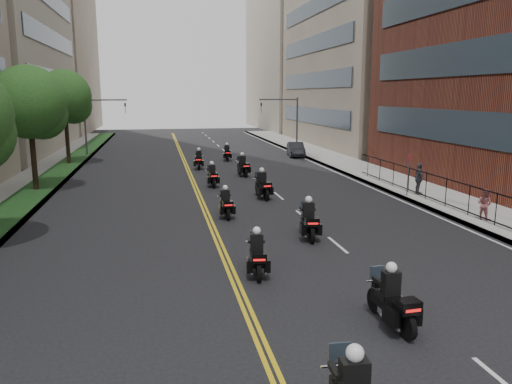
% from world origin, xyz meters
% --- Properties ---
extents(sidewalk_right, '(4.00, 90.00, 0.15)m').
position_xyz_m(sidewalk_right, '(12.00, 25.00, 0.07)').
color(sidewalk_right, gray).
rests_on(sidewalk_right, ground).
extents(sidewalk_left, '(4.00, 90.00, 0.15)m').
position_xyz_m(sidewalk_left, '(-12.00, 25.00, 0.07)').
color(sidewalk_left, gray).
rests_on(sidewalk_left, ground).
extents(grass_strip, '(2.00, 90.00, 0.04)m').
position_xyz_m(grass_strip, '(-11.20, 25.00, 0.17)').
color(grass_strip, black).
rests_on(grass_strip, sidewalk_left).
extents(building_right_tan, '(15.11, 28.00, 30.00)m').
position_xyz_m(building_right_tan, '(21.48, 48.00, 15.00)').
color(building_right_tan, gray).
rests_on(building_right_tan, ground).
extents(building_right_far, '(15.00, 28.00, 26.00)m').
position_xyz_m(building_right_far, '(21.50, 78.00, 13.00)').
color(building_right_far, '#A09681').
rests_on(building_right_far, ground).
extents(building_left_far, '(16.00, 28.00, 26.00)m').
position_xyz_m(building_left_far, '(-22.00, 78.00, 13.00)').
color(building_left_far, gray).
rests_on(building_left_far, ground).
extents(iron_fence, '(0.05, 28.00, 1.50)m').
position_xyz_m(iron_fence, '(11.00, 12.00, 0.90)').
color(iron_fence, black).
rests_on(iron_fence, sidewalk_right).
extents(street_trees, '(4.40, 38.40, 7.98)m').
position_xyz_m(street_trees, '(-11.05, 18.61, 5.13)').
color(street_trees, black).
rests_on(street_trees, ground).
extents(traffic_signal_right, '(4.09, 0.20, 5.60)m').
position_xyz_m(traffic_signal_right, '(9.54, 42.00, 3.70)').
color(traffic_signal_right, '#3F3F44').
rests_on(traffic_signal_right, ground).
extents(traffic_signal_left, '(4.09, 0.20, 5.60)m').
position_xyz_m(traffic_signal_left, '(-9.54, 42.00, 3.70)').
color(traffic_signal_left, '#3F3F44').
rests_on(traffic_signal_left, ground).
extents(motorcycle_1, '(0.59, 2.32, 1.71)m').
position_xyz_m(motorcycle_1, '(2.06, 2.95, 0.68)').
color(motorcycle_1, black).
rests_on(motorcycle_1, ground).
extents(motorcycle_2, '(0.64, 2.19, 1.62)m').
position_xyz_m(motorcycle_2, '(-0.63, 7.39, 0.64)').
color(motorcycle_2, black).
rests_on(motorcycle_2, ground).
extents(motorcycle_3, '(0.73, 2.41, 1.78)m').
position_xyz_m(motorcycle_3, '(2.34, 11.17, 0.70)').
color(motorcycle_3, black).
rests_on(motorcycle_3, ground).
extents(motorcycle_4, '(0.49, 2.14, 1.58)m').
position_xyz_m(motorcycle_4, '(-0.58, 15.46, 0.62)').
color(motorcycle_4, black).
rests_on(motorcycle_4, ground).
extents(motorcycle_5, '(0.64, 2.42, 1.78)m').
position_xyz_m(motorcycle_5, '(2.12, 19.54, 0.70)').
color(motorcycle_5, black).
rests_on(motorcycle_5, ground).
extents(motorcycle_6, '(0.52, 2.24, 1.66)m').
position_xyz_m(motorcycle_6, '(-0.33, 23.89, 0.65)').
color(motorcycle_6, black).
rests_on(motorcycle_6, ground).
extents(motorcycle_7, '(0.66, 2.35, 1.73)m').
position_xyz_m(motorcycle_7, '(2.34, 27.66, 0.68)').
color(motorcycle_7, black).
rests_on(motorcycle_7, ground).
extents(motorcycle_8, '(0.67, 2.32, 1.71)m').
position_xyz_m(motorcycle_8, '(-0.54, 31.88, 0.68)').
color(motorcycle_8, black).
rests_on(motorcycle_8, ground).
extents(motorcycle_9, '(0.56, 2.20, 1.62)m').
position_xyz_m(motorcycle_9, '(2.39, 36.45, 0.64)').
color(motorcycle_9, black).
rests_on(motorcycle_9, ground).
extents(parked_sedan, '(2.05, 4.27, 1.35)m').
position_xyz_m(parked_sedan, '(9.40, 38.40, 0.68)').
color(parked_sedan, black).
rests_on(parked_sedan, ground).
extents(pedestrian_b, '(0.82, 0.88, 1.46)m').
position_xyz_m(pedestrian_b, '(11.20, 12.11, 0.88)').
color(pedestrian_b, '#9A5455').
rests_on(pedestrian_b, sidewalk_right).
extents(pedestrian_c, '(0.61, 1.15, 1.86)m').
position_xyz_m(pedestrian_c, '(11.20, 18.16, 1.08)').
color(pedestrian_c, '#43444B').
rests_on(pedestrian_c, sidewalk_right).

